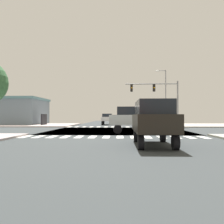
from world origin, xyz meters
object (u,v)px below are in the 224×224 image
(street_lamp, at_px, (164,93))
(suv_nearside_1, at_px, (135,117))
(traffic_signal_mast, at_px, (157,93))
(bank_building, at_px, (3,111))
(suv_leading_2, at_px, (153,119))
(sedan_crossing_1, at_px, (107,118))

(street_lamp, height_order, suv_nearside_1, street_lamp)
(traffic_signal_mast, xyz_separation_m, bank_building, (-25.22, 7.24, -2.39))
(bank_building, distance_m, suv_leading_2, 34.52)
(traffic_signal_mast, xyz_separation_m, street_lamp, (2.45, 7.38, 0.76))
(sedan_crossing_1, xyz_separation_m, suv_leading_2, (4.00, -26.81, 0.28))
(street_lamp, xyz_separation_m, bank_building, (-27.67, -0.14, -3.15))
(traffic_signal_mast, height_order, suv_nearside_1, traffic_signal_mast)
(street_lamp, distance_m, suv_nearside_1, 19.76)
(traffic_signal_mast, height_order, street_lamp, street_lamp)
(bank_building, bearing_deg, suv_nearside_1, -40.18)
(street_lamp, bearing_deg, suv_nearside_1, -108.40)
(sedan_crossing_1, bearing_deg, traffic_signal_mast, 134.31)
(suv_nearside_1, height_order, sedan_crossing_1, suv_nearside_1)
(street_lamp, height_order, sedan_crossing_1, street_lamp)
(street_lamp, relative_size, bank_building, 0.61)
(street_lamp, relative_size, suv_leading_2, 2.02)
(suv_nearside_1, bearing_deg, street_lamp, -18.40)
(suv_leading_2, bearing_deg, traffic_signal_mast, 80.46)
(traffic_signal_mast, height_order, bank_building, traffic_signal_mast)
(traffic_signal_mast, xyz_separation_m, suv_leading_2, (-3.26, -19.38, -3.30))
(street_lamp, relative_size, suv_nearside_1, 2.02)
(street_lamp, distance_m, sedan_crossing_1, 10.63)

